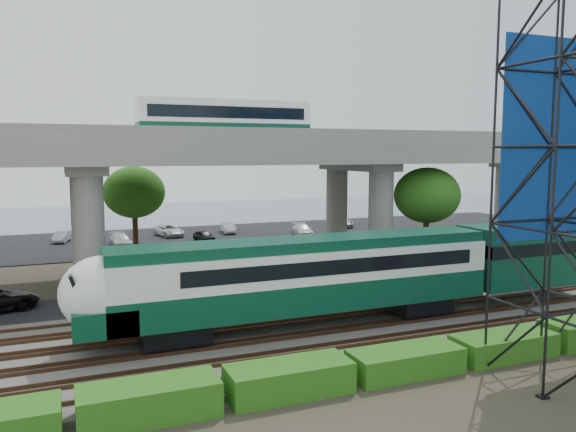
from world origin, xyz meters
name	(u,v)px	position (x,y,z in m)	size (l,w,h in m)	color
ground	(334,343)	(0.00, 0.00, 0.00)	(140.00, 140.00, 0.00)	#474233
ballast_bed	(316,329)	(0.00, 2.00, 0.10)	(90.00, 12.00, 0.20)	slate
service_road	(260,291)	(0.00, 10.50, 0.04)	(90.00, 5.00, 0.08)	black
parking_lot	(184,239)	(0.00, 34.00, 0.04)	(90.00, 18.00, 0.08)	black
harbor_water	(152,216)	(0.00, 56.00, 0.01)	(140.00, 40.00, 0.03)	slate
rail_tracks	(316,325)	(0.00, 2.00, 0.28)	(90.00, 9.52, 0.16)	#472D1E
commuter_train	(346,271)	(1.65, 2.00, 2.88)	(29.30, 3.06, 4.30)	black
overpass	(233,161)	(-0.04, 16.00, 8.21)	(80.00, 12.00, 12.40)	#9E9B93
hedge_strip	(406,360)	(1.01, -4.30, 0.56)	(34.60, 1.80, 1.20)	#266016
trees	(168,200)	(-4.67, 16.17, 5.57)	(40.94, 16.94, 7.69)	#382314
parked_cars	(204,232)	(2.01, 33.66, 0.67)	(39.70, 9.52, 1.23)	silver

